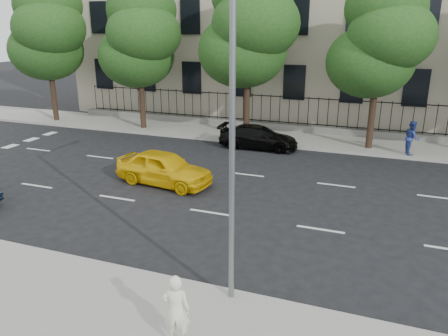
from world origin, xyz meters
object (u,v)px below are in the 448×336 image
at_px(street_light, 240,91).
at_px(woman_near, 176,310).
at_px(yellow_taxi, 164,168).
at_px(black_sedan, 258,137).

bearing_deg(street_light, woman_near, -101.83).
height_order(yellow_taxi, woman_near, woman_near).
bearing_deg(black_sedan, street_light, -167.22).
bearing_deg(yellow_taxi, street_light, -131.40).
relative_size(yellow_taxi, woman_near, 2.63).
bearing_deg(woman_near, street_light, -119.04).
distance_m(street_light, woman_near, 4.90).
height_order(yellow_taxi, black_sedan, yellow_taxi).
bearing_deg(woman_near, black_sedan, -97.33).
bearing_deg(black_sedan, yellow_taxi, 161.16).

